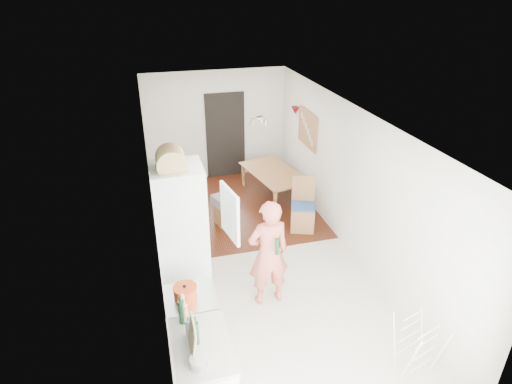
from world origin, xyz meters
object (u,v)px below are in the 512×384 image
dining_table (275,186)px  person (269,245)px  drying_rack (417,346)px  dining_chair (303,205)px  stool (225,215)px

dining_table → person: bearing=149.4°
dining_table → drying_rack: drying_rack is taller
drying_rack → dining_table: bearing=74.8°
drying_rack → person: bearing=110.7°
dining_chair → stool: bearing=177.7°
stool → drying_rack: 4.25m
dining_chair → stool: (-1.37, 0.56, -0.30)m
dining_chair → drying_rack: (0.12, -3.42, -0.12)m
dining_chair → drying_rack: 3.42m
drying_rack → dining_chair: bearing=74.4°
person → stool: 2.43m
person → dining_chair: 2.17m
stool → dining_chair: bearing=-22.1°
dining_chair → stool: 1.51m
dining_table → dining_chair: (0.08, -1.45, 0.26)m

